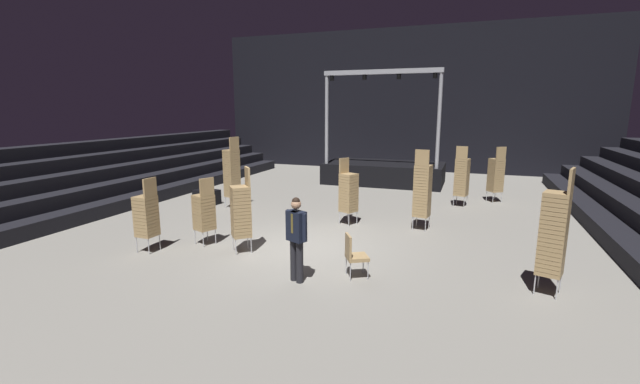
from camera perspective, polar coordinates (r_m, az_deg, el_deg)
ground_plane at (r=10.99m, az=-1.99°, el=-7.71°), size 22.00×30.00×0.10m
arena_end_wall at (r=24.95m, az=11.22°, el=12.15°), size 22.00×0.30×8.00m
bleacher_bank_left at (r=16.99m, az=-30.47°, el=1.58°), size 3.75×24.00×2.25m
stage_riser at (r=20.37m, az=8.72°, el=2.85°), size 5.54×2.94×5.21m
man_with_tie at (r=8.56m, az=-3.26°, el=-5.79°), size 0.55×0.38×1.78m
chair_stack_front_left at (r=12.87m, az=3.89°, el=0.05°), size 0.59×0.59×2.05m
chair_stack_front_right at (r=15.34m, az=-11.93°, el=2.61°), size 0.56×0.56×2.56m
chair_stack_mid_left at (r=12.58m, az=13.80°, el=0.27°), size 0.51×0.51×2.39m
chair_stack_mid_right at (r=11.35m, az=-15.53°, el=-2.52°), size 0.57×0.57×1.79m
chair_stack_mid_centre at (r=11.23m, az=-22.60°, el=-2.90°), size 0.46×0.46×1.88m
chair_stack_rear_left at (r=9.05m, az=29.26°, el=-4.84°), size 0.55×0.55×2.48m
chair_stack_rear_right at (r=10.49m, az=-10.72°, el=-2.48°), size 0.62×0.62×2.14m
chair_stack_rear_centre at (r=16.08m, az=18.78°, el=2.03°), size 0.54×0.54×2.22m
chair_stack_aisle_left at (r=17.32m, az=22.87°, el=2.22°), size 0.61×0.61×2.14m
equipment_road_case at (r=16.29m, az=-15.18°, el=-0.65°), size 0.99×0.75×0.54m
loose_chair_near_man at (r=8.93m, az=4.65°, el=-8.33°), size 0.60×0.60×0.95m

